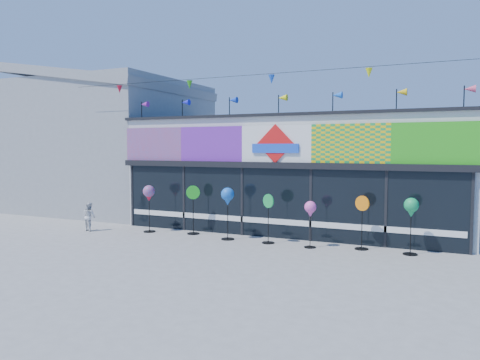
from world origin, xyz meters
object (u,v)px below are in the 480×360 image
Objects in this scene: spinner_2 at (228,198)px; spinner_6 at (411,209)px; spinner_5 at (362,221)px; spinner_1 at (193,208)px; child at (89,216)px; spinner_3 at (268,217)px; spinner_4 at (310,210)px; spinner_0 at (149,195)px.

spinner_2 reaches higher than spinner_6.
spinner_5 is at bearing 4.64° from spinner_2.
spinner_1 reaches higher than child.
spinner_1 is at bearing 166.59° from spinner_2.
spinner_2 is 1.50m from spinner_3.
spinner_4 is 2.81m from spinner_6.
spinner_6 is at bearing 2.92° from spinner_3.
spinner_5 is at bearing 15.79° from spinner_4.
spinner_2 is 2.78m from spinner_4.
spinner_4 is at bearing -174.17° from spinner_6.
child is (-9.41, -0.99, -0.32)m from spinner_5.
spinner_3 is 6.65m from child.
spinner_1 is 3.86m from child.
spinner_3 is (2.91, -0.35, -0.07)m from spinner_1.
spinner_4 reaches higher than child.
spinner_0 is 2.35m from child.
spinner_2 is at bearing 178.66° from spinner_4.
spinner_6 is at bearing 1.08° from spinner_0.
spinner_1 is 7.07m from spinner_6.
spinner_0 reaches higher than spinner_4.
spinner_5 is at bearing -158.62° from child.
child is at bearing -174.32° from spinner_3.
spinner_1 reaches higher than spinner_3.
spinner_2 is at bearing -177.73° from spinner_6.
spinner_0 is 1.07× the size of spinner_3.
spinner_5 is at bearing 174.89° from spinner_6.
spinner_4 is at bearing -5.65° from spinner_1.
child is (-2.09, -0.71, -0.81)m from spinner_0.
spinner_4 is at bearing -1.18° from spinner_0.
spinner_0 reaches higher than spinner_6.
spinner_1 is at bearing 10.61° from spinner_0.
spinner_0 is 1.04× the size of spinner_6.
spinner_6 is (2.79, 0.28, 0.16)m from spinner_4.
spinner_0 is 1.19× the size of spinner_4.
spinner_0 reaches higher than spinner_5.
spinner_5 is (5.71, -0.02, -0.05)m from spinner_1.
spinner_2 is 4.25m from spinner_5.
spinner_5 is 0.99× the size of spinner_6.
spinner_2 is 1.07× the size of spinner_5.
spinner_5 is 1.53× the size of child.
spinner_1 is at bearing 173.13° from spinner_3.
spinner_5 is at bearing 2.23° from spinner_0.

